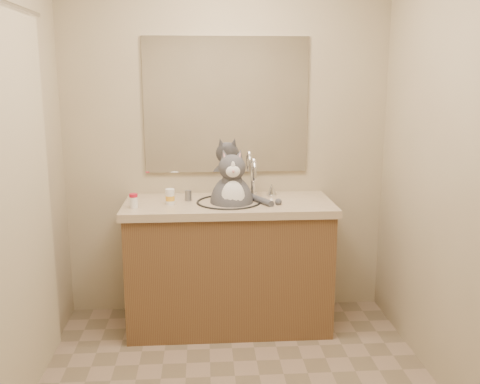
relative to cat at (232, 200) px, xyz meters
name	(u,v)px	position (x,y,z in m)	size (l,w,h in m)	color
room	(239,175)	(-0.02, -0.94, 0.33)	(2.22, 2.52, 2.42)	gray
vanity	(229,261)	(-0.02, 0.03, -0.43)	(1.34, 0.59, 1.12)	brown
mirror	(226,105)	(-0.02, 0.30, 0.58)	(1.10, 0.02, 0.90)	white
shower_curtain	(13,210)	(-1.07, -0.84, 0.16)	(0.02, 1.30, 1.93)	beige
cat	(232,200)	(0.00, 0.00, 0.00)	(0.40, 0.31, 0.56)	#4A4B50
pill_bottle_redcap	(134,201)	(-0.61, -0.09, 0.02)	(0.06, 0.06, 0.09)	white
pill_bottle_orange	(170,197)	(-0.39, -0.02, 0.03)	(0.08, 0.08, 0.10)	white
grey_canister	(188,196)	(-0.28, 0.07, 0.01)	(0.05, 0.05, 0.07)	slate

